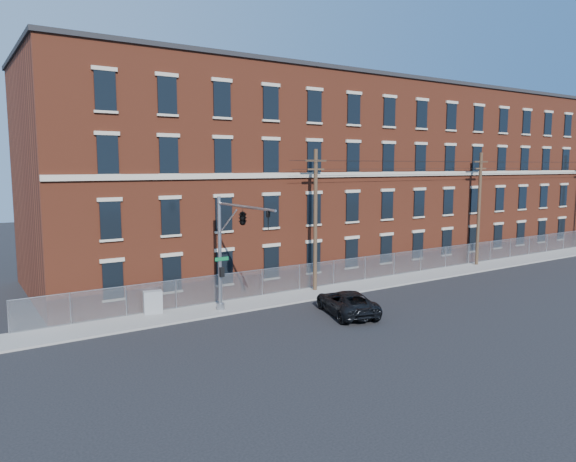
{
  "coord_description": "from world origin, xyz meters",
  "views": [
    {
      "loc": [
        -19.93,
        -24.53,
        8.97
      ],
      "look_at": [
        -1.35,
        4.0,
        4.77
      ],
      "focal_mm": 33.05,
      "sensor_mm": 36.0,
      "label": 1
    }
  ],
  "objects_px": {
    "pickup_truck": "(347,302)",
    "utility_pole_near": "(315,217)",
    "traffic_signal_mast": "(237,229)",
    "utility_cabinet": "(153,302)"
  },
  "relations": [
    {
      "from": "pickup_truck",
      "to": "utility_pole_near",
      "type": "bearing_deg",
      "value": -91.62
    },
    {
      "from": "traffic_signal_mast",
      "to": "utility_cabinet",
      "type": "relative_size",
      "value": 5.13
    },
    {
      "from": "pickup_truck",
      "to": "utility_cabinet",
      "type": "bearing_deg",
      "value": -16.01
    },
    {
      "from": "traffic_signal_mast",
      "to": "utility_cabinet",
      "type": "distance_m",
      "value": 7.06
    },
    {
      "from": "utility_pole_near",
      "to": "utility_cabinet",
      "type": "xyz_separation_m",
      "value": [
        -11.77,
        0.4,
        -4.54
      ]
    },
    {
      "from": "pickup_truck",
      "to": "utility_cabinet",
      "type": "relative_size",
      "value": 3.88
    },
    {
      "from": "traffic_signal_mast",
      "to": "utility_cabinet",
      "type": "height_order",
      "value": "traffic_signal_mast"
    },
    {
      "from": "traffic_signal_mast",
      "to": "pickup_truck",
      "type": "distance_m",
      "value": 8.07
    },
    {
      "from": "traffic_signal_mast",
      "to": "utility_pole_near",
      "type": "distance_m",
      "value": 8.7
    },
    {
      "from": "traffic_signal_mast",
      "to": "utility_pole_near",
      "type": "height_order",
      "value": "utility_pole_near"
    }
  ]
}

